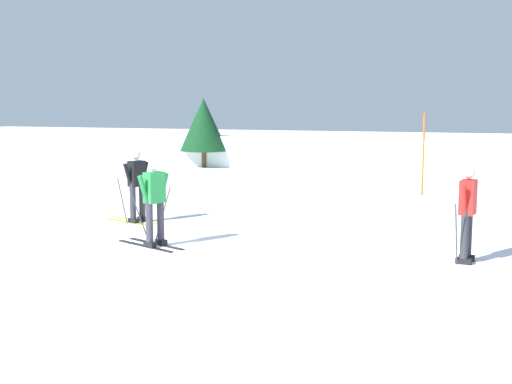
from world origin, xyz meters
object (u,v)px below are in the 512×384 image
object	(u,v)px
skier_green	(154,200)
conifer_far_centre	(204,125)
trail_marker_pole	(423,155)
skier_red	(467,212)
skier_black	(137,184)

from	to	relation	value
skier_green	conifer_far_centre	distance (m)	16.55
trail_marker_pole	conifer_far_centre	distance (m)	11.90
skier_red	conifer_far_centre	size ratio (longest dim) A/B	0.55
skier_green	trail_marker_pole	world-z (taller)	trail_marker_pole
skier_red	trail_marker_pole	xyz separation A→B (m)	(-1.78, 8.57, 0.35)
skier_green	conifer_far_centre	xyz separation A→B (m)	(-6.39, 15.23, 1.01)
trail_marker_pole	skier_green	bearing A→B (deg)	-112.87
skier_black	conifer_far_centre	bearing A→B (deg)	109.63
skier_black	skier_green	world-z (taller)	same
conifer_far_centre	trail_marker_pole	bearing A→B (deg)	-29.44
skier_black	skier_green	xyz separation A→B (m)	(1.72, -2.12, -0.00)
skier_red	trail_marker_pole	world-z (taller)	trail_marker_pole
skier_red	trail_marker_pole	size ratio (longest dim) A/B	0.68
trail_marker_pole	conifer_far_centre	world-z (taller)	conifer_far_centre
skier_green	skier_red	bearing A→B (deg)	8.12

